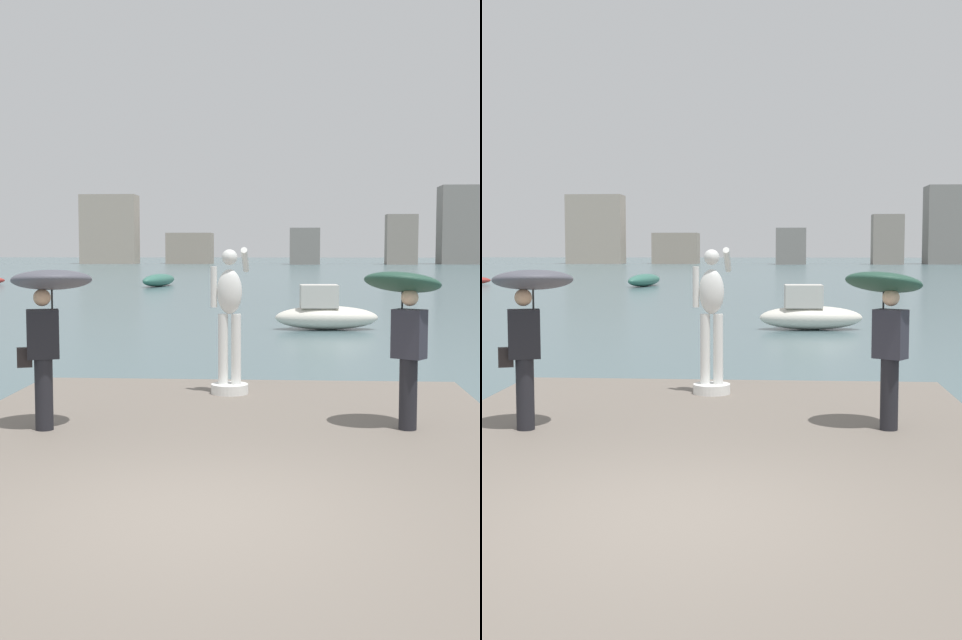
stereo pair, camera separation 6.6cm
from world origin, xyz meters
The scene contains 8 objects.
ground_plane centered at (0.00, 40.00, 0.00)m, with size 400.00×400.00×0.00m, color #4C666B.
pier centered at (0.00, 2.04, 0.20)m, with size 6.96×10.08×0.40m, color #70665B.
statue_white_figure centered at (-0.17, 5.74, 1.42)m, with size 0.57×0.85×2.24m.
onlooker_left centered at (-2.17, 3.09, 1.94)m, with size 1.25×1.26×2.00m.
onlooker_right centered at (2.16, 3.42, 1.90)m, with size 1.32×1.32×2.00m.
boat_mid centered at (1.78, 20.01, 0.53)m, with size 3.39×1.47×1.45m.
boat_far centered at (-8.71, 50.26, 0.43)m, with size 2.25×5.48×0.86m.
distant_skyline centered at (2.58, 135.54, 5.39)m, with size 71.28×9.79×13.18m.
Camera 2 is at (0.90, -6.73, 2.61)m, focal length 46.33 mm.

